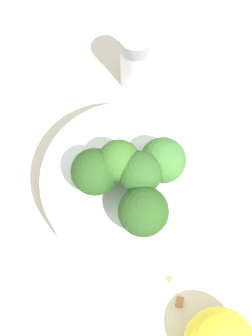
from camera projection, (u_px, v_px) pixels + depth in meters
name	position (u px, v px, depth m)	size (l,w,h in m)	color
ground_plane	(126.00, 194.00, 0.53)	(3.00, 3.00, 0.00)	beige
bowl	(126.00, 187.00, 0.51)	(0.15, 0.15, 0.04)	silver
broccoli_floret_0	(163.00, 161.00, 0.47)	(0.04, 0.04, 0.05)	#84AD66
broccoli_floret_1	(143.00, 212.00, 0.45)	(0.04, 0.04, 0.05)	#7A9E5B
broccoli_floret_2	(140.00, 174.00, 0.46)	(0.04, 0.04, 0.05)	#8EB770
broccoli_floret_3	(95.00, 172.00, 0.46)	(0.04, 0.04, 0.05)	#8EB770
broccoli_floret_4	(120.00, 161.00, 0.46)	(0.04, 0.04, 0.05)	#84AD66
pepper_shaker	(135.00, 60.00, 0.53)	(0.03, 0.03, 0.08)	silver
almond_crumb_0	(170.00, 279.00, 0.50)	(0.01, 0.00, 0.01)	olive
almond_crumb_1	(180.00, 302.00, 0.49)	(0.01, 0.01, 0.01)	olive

